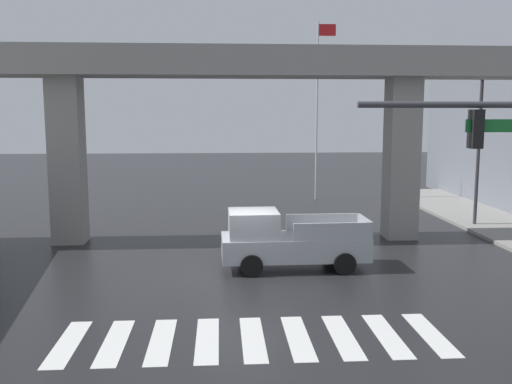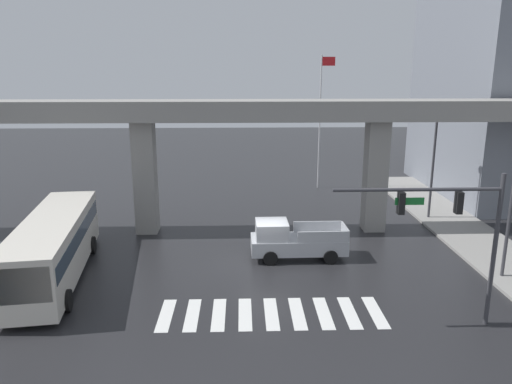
{
  "view_description": "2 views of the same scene",
  "coord_description": "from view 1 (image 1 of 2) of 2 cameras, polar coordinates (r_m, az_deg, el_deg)",
  "views": [
    {
      "loc": [
        -0.77,
        -18.38,
        5.4
      ],
      "look_at": [
        0.67,
        3.74,
        2.31
      ],
      "focal_mm": 39.38,
      "sensor_mm": 36.0,
      "label": 1
    },
    {
      "loc": [
        -1.21,
        -24.06,
        10.03
      ],
      "look_at": [
        -0.44,
        1.22,
        3.58
      ],
      "focal_mm": 34.41,
      "sensor_mm": 36.0,
      "label": 2
    }
  ],
  "objects": [
    {
      "name": "elevated_overpass",
      "position": [
        23.86,
        -1.92,
        11.72
      ],
      "size": [
        49.39,
        2.51,
        8.13
      ],
      "color": "gray",
      "rests_on": "ground"
    },
    {
      "name": "ground_plane",
      "position": [
        19.17,
        -1.3,
        -8.44
      ],
      "size": [
        120.0,
        120.0,
        0.0
      ],
      "primitive_type": "plane",
      "color": "#232326"
    },
    {
      "name": "crosswalk_stripes",
      "position": [
        14.04,
        -0.32,
        -14.68
      ],
      "size": [
        9.35,
        2.8,
        0.01
      ],
      "color": "silver",
      "rests_on": "ground"
    },
    {
      "name": "street_lamp_mid_block",
      "position": [
        28.61,
        21.75,
        5.68
      ],
      "size": [
        0.44,
        0.7,
        7.24
      ],
      "color": "#38383D",
      "rests_on": "ground"
    },
    {
      "name": "flagpole",
      "position": [
        35.56,
        6.36,
        9.35
      ],
      "size": [
        1.16,
        0.12,
        11.0
      ],
      "color": "silver",
      "rests_on": "ground"
    },
    {
      "name": "pickup_truck",
      "position": [
        19.75,
        3.07,
        -5.0
      ],
      "size": [
        5.13,
        2.15,
        2.08
      ],
      "color": "#A8AAAF",
      "rests_on": "ground"
    }
  ]
}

